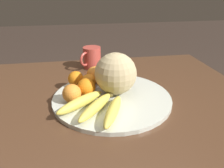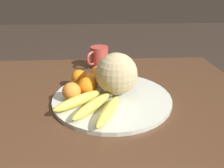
{
  "view_description": "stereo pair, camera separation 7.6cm",
  "coord_description": "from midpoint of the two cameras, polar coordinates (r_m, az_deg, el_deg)",
  "views": [
    {
      "loc": [
        -0.04,
        -0.69,
        1.12
      ],
      "look_at": [
        0.08,
        0.02,
        0.79
      ],
      "focal_mm": 35.0,
      "sensor_mm": 36.0,
      "label": 1
    },
    {
      "loc": [
        0.04,
        -0.7,
        1.12
      ],
      "look_at": [
        0.08,
        0.02,
        0.79
      ],
      "focal_mm": 35.0,
      "sensor_mm": 36.0,
      "label": 2
    }
  ],
  "objects": [
    {
      "name": "kitchen_table",
      "position": [
        0.85,
        -2.71,
        -10.51
      ],
      "size": [
        1.28,
        1.0,
        0.72
      ],
      "color": "#4C301E",
      "rests_on": "ground_plane"
    },
    {
      "name": "fruit_bowl",
      "position": [
        0.82,
        2.67,
        -3.68
      ],
      "size": [
        0.44,
        0.44,
        0.01
      ],
      "color": "beige",
      "rests_on": "kitchen_table"
    },
    {
      "name": "melon",
      "position": [
        0.81,
        3.88,
        2.61
      ],
      "size": [
        0.16,
        0.16,
        0.16
      ],
      "color": "tan",
      "rests_on": "fruit_bowl"
    },
    {
      "name": "banana_bunch",
      "position": [
        0.72,
        -2.06,
        -5.58
      ],
      "size": [
        0.24,
        0.24,
        0.04
      ],
      "rotation": [
        0.0,
        0.0,
        4.07
      ],
      "color": "brown",
      "rests_on": "fruit_bowl"
    },
    {
      "name": "orange_front_left",
      "position": [
        0.9,
        -6.28,
        1.7
      ],
      "size": [
        0.06,
        0.06,
        0.06
      ],
      "color": "orange",
      "rests_on": "fruit_bowl"
    },
    {
      "name": "orange_front_right",
      "position": [
        0.92,
        -1.22,
        2.59
      ],
      "size": [
        0.07,
        0.07,
        0.07
      ],
      "color": "orange",
      "rests_on": "fruit_bowl"
    },
    {
      "name": "orange_mid_center",
      "position": [
        0.81,
        -3.96,
        -0.65
      ],
      "size": [
        0.07,
        0.07,
        0.07
      ],
      "color": "orange",
      "rests_on": "fruit_bowl"
    },
    {
      "name": "orange_back_left",
      "position": [
        0.87,
        -3.0,
        0.94
      ],
      "size": [
        0.06,
        0.06,
        0.06
      ],
      "color": "orange",
      "rests_on": "fruit_bowl"
    },
    {
      "name": "orange_back_right",
      "position": [
        0.78,
        -7.82,
        -2.11
      ],
      "size": [
        0.07,
        0.07,
        0.07
      ],
      "color": "orange",
      "rests_on": "fruit_bowl"
    },
    {
      "name": "produce_tag",
      "position": [
        0.89,
        1.29,
        -0.38
      ],
      "size": [
        0.09,
        0.04,
        0.0
      ],
      "rotation": [
        0.0,
        0.0,
        0.1
      ],
      "color": "white",
      "rests_on": "fruit_bowl"
    },
    {
      "name": "ceramic_mug",
      "position": [
        1.12,
        -1.48,
        7.0
      ],
      "size": [
        0.11,
        0.11,
        0.11
      ],
      "rotation": [
        0.0,
        0.0,
        3.93
      ],
      "color": "#B74238",
      "rests_on": "kitchen_table"
    }
  ]
}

